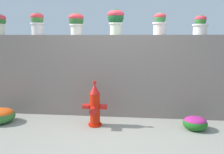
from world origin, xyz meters
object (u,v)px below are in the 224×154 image
Objects in this scene: flower_bush_left at (0,115)px; potted_plant_2 at (76,22)px; potted_plant_1 at (37,22)px; fire_hydrant at (95,106)px; potted_plant_3 at (116,19)px; potted_plant_4 at (160,23)px; flower_bush_right at (195,123)px; potted_plant_5 at (200,24)px.

potted_plant_2 is at bearing 27.25° from flower_bush_left.
fire_hydrant is at bearing -27.64° from potted_plant_1.
fire_hydrant is (1.23, -0.64, -1.47)m from potted_plant_1.
potted_plant_4 is (0.82, 0.05, -0.07)m from potted_plant_3.
flower_bush_left is (-2.88, -0.71, -1.66)m from potted_plant_4.
flower_bush_left is (-2.05, -0.66, -1.73)m from potted_plant_3.
potted_plant_3 is 0.83m from potted_plant_4.
potted_plant_2 is at bearing 179.27° from potted_plant_3.
potted_plant_3 is 0.60× the size of fire_hydrant.
potted_plant_2 is at bearing 163.37° from flower_bush_right.
potted_plant_2 reaches higher than flower_bush_right.
potted_plant_3 is at bearing -0.38° from potted_plant_1.
flower_bush_left is 1.34× the size of flower_bush_right.
flower_bush_left is at bearing -179.63° from flower_bush_right.
potted_plant_1 is at bearing 152.36° from fire_hydrant.
fire_hydrant is (-1.86, -0.69, -1.41)m from potted_plant_5.
potted_plant_3 reaches higher than potted_plant_5.
flower_bush_right is (1.40, -0.63, -1.75)m from potted_plant_3.
potted_plant_3 is 0.88× the size of flower_bush_left.
potted_plant_1 is 1.20× the size of potted_plant_5.
potted_plant_2 is at bearing -0.03° from potted_plant_1.
flower_bush_right is at bearing -12.39° from potted_plant_1.
potted_plant_2 is 2.23m from flower_bush_left.
potted_plant_3 is at bearing 155.56° from flower_bush_right.
fire_hydrant is at bearing 0.73° from flower_bush_left.
potted_plant_3 is at bearing -178.00° from potted_plant_5.
potted_plant_5 is 0.45× the size of fire_hydrant.
potted_plant_1 reaches higher than fire_hydrant.
potted_plant_2 is 1.04× the size of flower_bush_right.
potted_plant_4 is at bearing 31.33° from fire_hydrant.
flower_bush_right is (2.16, -0.64, -1.71)m from potted_plant_2.
potted_plant_5 is 4.02m from flower_bush_left.
potted_plant_4 is at bearing 1.61° from potted_plant_2.
fire_hydrant is 1.98× the size of flower_bush_right.
potted_plant_1 is 0.80× the size of flower_bush_left.
potted_plant_2 is 2.32m from potted_plant_5.
flower_bush_left is 3.45m from flower_bush_right.
fire_hydrant is at bearing -148.67° from potted_plant_4.
potted_plant_3 is 1.33× the size of potted_plant_5.
potted_plant_3 is at bearing 64.19° from fire_hydrant.
flower_bush_left is (-0.52, -0.67, -1.69)m from potted_plant_1.
fire_hydrant is 1.47× the size of flower_bush_left.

